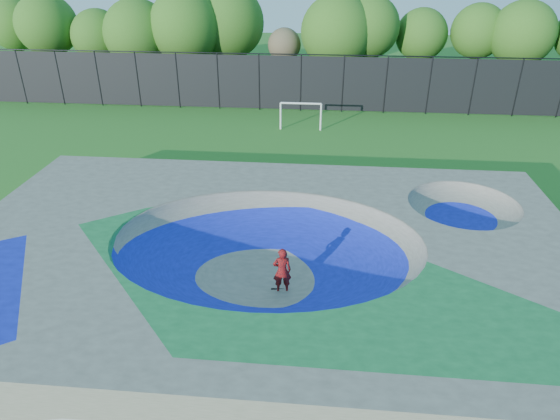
{
  "coord_description": "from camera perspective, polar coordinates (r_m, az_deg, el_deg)",
  "views": [
    {
      "loc": [
        1.86,
        -14.79,
        10.39
      ],
      "look_at": [
        0.19,
        3.0,
        1.1
      ],
      "focal_mm": 32.0,
      "sensor_mm": 36.0,
      "label": 1
    }
  ],
  "objects": [
    {
      "name": "ground",
      "position": [
        18.17,
        -1.49,
        -7.42
      ],
      "size": [
        120.0,
        120.0,
        0.0
      ],
      "primitive_type": "plane",
      "color": "#24621B",
      "rests_on": "ground"
    },
    {
      "name": "skateboard",
      "position": [
        17.35,
        0.24,
        -9.23
      ],
      "size": [
        0.78,
        0.23,
        0.05
      ],
      "primitive_type": "cube",
      "rotation": [
        0.0,
        0.0,
        0.02
      ],
      "color": "black",
      "rests_on": "ground"
    },
    {
      "name": "soccer_goal",
      "position": [
        32.77,
        2.39,
        11.24
      ],
      "size": [
        2.73,
        0.12,
        1.8
      ],
      "color": "white",
      "rests_on": "ground"
    },
    {
      "name": "skate_deck",
      "position": [
        17.75,
        -1.52,
        -5.43
      ],
      "size": [
        22.0,
        14.0,
        1.5
      ],
      "primitive_type": "cube",
      "color": "gray",
      "rests_on": "ground"
    },
    {
      "name": "treeline",
      "position": [
        41.1,
        0.71,
        19.83
      ],
      "size": [
        52.41,
        7.64,
        8.16
      ],
      "color": "#473323",
      "rests_on": "ground"
    },
    {
      "name": "fence",
      "position": [
        36.79,
        2.4,
        14.42
      ],
      "size": [
        48.09,
        0.09,
        4.04
      ],
      "color": "black",
      "rests_on": "ground"
    },
    {
      "name": "skater",
      "position": [
        16.86,
        0.24,
        -6.96
      ],
      "size": [
        0.69,
        0.52,
        1.72
      ],
      "primitive_type": "imported",
      "rotation": [
        0.0,
        0.0,
        3.32
      ],
      "color": "red",
      "rests_on": "ground"
    }
  ]
}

